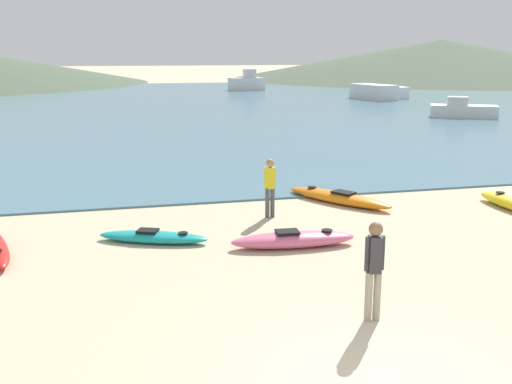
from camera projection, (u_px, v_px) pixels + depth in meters
bay_water at (147, 104)px, 50.69m from camera, size 160.00×70.00×0.06m
far_hill_midright at (441, 59)px, 100.93m from camera, size 71.10×71.10×6.44m
kayak_on_sand_1 at (338, 197)px, 17.56m from camera, size 2.59×3.38×0.37m
kayak_on_sand_2 at (153, 237)px, 13.91m from camera, size 2.65×1.59×0.30m
kayak_on_sand_4 at (293, 240)px, 13.56m from camera, size 2.91×0.91×0.39m
person_near_foreground at (374, 265)px, 9.65m from camera, size 0.34×0.26×1.69m
person_near_waterline at (270, 184)px, 15.84m from camera, size 0.32×0.27×1.58m
moored_boat_0 at (463, 110)px, 40.24m from camera, size 4.54×3.52×1.36m
moored_boat_1 at (389, 93)px, 56.72m from camera, size 3.47×2.27×1.07m
moored_boat_2 at (373, 92)px, 55.82m from camera, size 3.04×5.18×1.36m
moored_boat_4 at (247, 83)px, 69.23m from camera, size 4.25×2.79×2.38m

